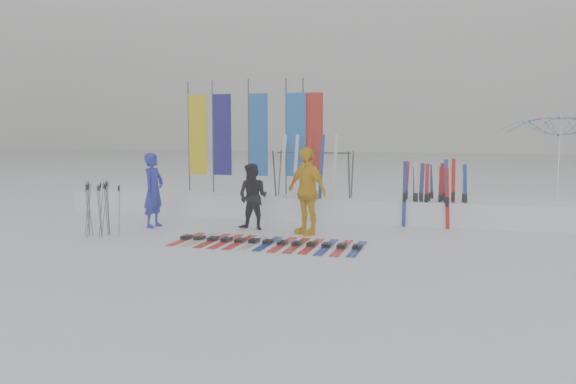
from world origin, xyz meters
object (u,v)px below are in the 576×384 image
(tent_canopy, at_px, (560,167))
(ski_row, at_px, (269,242))
(ski_rack, at_px, (313,168))
(person_black, at_px, (253,197))
(person_yellow, at_px, (306,191))
(person_blue, at_px, (154,190))

(tent_canopy, distance_m, ski_row, 8.08)
(tent_canopy, bearing_deg, ski_rack, -167.41)
(ski_rack, bearing_deg, tent_canopy, 12.59)
(person_black, relative_size, ski_row, 0.40)
(ski_row, bearing_deg, tent_canopy, 37.92)
(person_black, relative_size, ski_rack, 0.77)
(person_yellow, relative_size, tent_canopy, 0.62)
(person_black, height_order, ski_row, person_black)
(person_blue, xyz_separation_m, person_yellow, (3.82, 0.10, 0.08))
(ski_row, bearing_deg, person_yellow, 71.38)
(person_yellow, xyz_separation_m, ski_row, (-0.46, -1.36, -0.95))
(person_blue, bearing_deg, person_yellow, -85.62)
(person_yellow, distance_m, ski_row, 1.73)
(person_black, bearing_deg, person_blue, -162.93)
(person_yellow, relative_size, ski_rack, 0.97)
(person_yellow, xyz_separation_m, tent_canopy, (5.82, 3.53, 0.45))
(person_black, distance_m, tent_canopy, 7.94)
(tent_canopy, height_order, ski_row, tent_canopy)
(person_blue, xyz_separation_m, person_black, (2.45, 0.32, -0.12))
(person_black, xyz_separation_m, ski_rack, (1.01, 1.93, 0.60))
(ski_row, xyz_separation_m, ski_rack, (0.09, 3.51, 1.35))
(person_blue, bearing_deg, person_black, -79.66)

